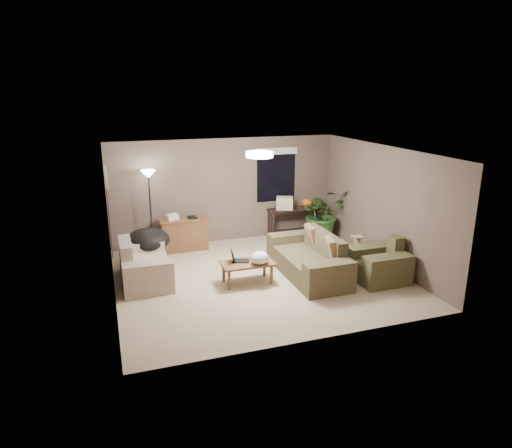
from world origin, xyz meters
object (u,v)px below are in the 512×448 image
object	(u,v)px
cat_scratching_post	(357,248)
coffee_table	(247,265)
main_sofa	(310,261)
armchair	(379,265)
houseplant	(323,219)
console_table	(294,220)
papasan_chair	(148,244)
floor_lamp	(149,184)
desk	(184,234)
loveseat	(143,266)

from	to	relation	value
cat_scratching_post	coffee_table	bearing A→B (deg)	-168.92
main_sofa	cat_scratching_post	size ratio (longest dim) A/B	4.40
armchair	houseplant	distance (m)	2.72
console_table	cat_scratching_post	size ratio (longest dim) A/B	2.60
papasan_chair	console_table	bearing A→B (deg)	12.25
armchair	floor_lamp	xyz separation A→B (m)	(-4.01, 2.95, 1.30)
desk	houseplant	distance (m)	3.43
main_sofa	armchair	xyz separation A→B (m)	(1.17, -0.66, 0.00)
main_sofa	houseplant	size ratio (longest dim) A/B	1.72
main_sofa	cat_scratching_post	xyz separation A→B (m)	(1.41, 0.53, -0.08)
desk	papasan_chair	size ratio (longest dim) A/B	1.15
coffee_table	houseplant	size ratio (longest dim) A/B	0.78
armchair	floor_lamp	bearing A→B (deg)	143.65
armchair	coffee_table	distance (m)	2.57
loveseat	console_table	world-z (taller)	loveseat
loveseat	desk	distance (m)	1.89
coffee_table	console_table	world-z (taller)	console_table
coffee_table	desk	distance (m)	2.44
console_table	coffee_table	bearing A→B (deg)	-129.81
coffee_table	main_sofa	bearing A→B (deg)	-0.12
loveseat	main_sofa	bearing A→B (deg)	-13.07
houseplant	desk	bearing A→B (deg)	175.72
console_table	houseplant	world-z (taller)	houseplant
desk	floor_lamp	size ratio (longest dim) A/B	0.58
console_table	houseplant	xyz separation A→B (m)	(0.64, -0.32, 0.06)
coffee_table	floor_lamp	bearing A→B (deg)	123.78
floor_lamp	cat_scratching_post	distance (m)	4.80
desk	armchair	bearing A→B (deg)	-42.01
desk	papasan_chair	distance (m)	1.14
loveseat	desk	bearing A→B (deg)	55.47
main_sofa	papasan_chair	distance (m)	3.39
loveseat	armchair	size ratio (longest dim) A/B	1.60
loveseat	floor_lamp	bearing A→B (deg)	77.17
loveseat	floor_lamp	world-z (taller)	floor_lamp
armchair	floor_lamp	distance (m)	5.15
armchair	desk	size ratio (longest dim) A/B	0.91
armchair	desk	xyz separation A→B (m)	(-3.29, 2.96, 0.08)
coffee_table	cat_scratching_post	xyz separation A→B (m)	(2.72, 0.53, -0.14)
floor_lamp	cat_scratching_post	xyz separation A→B (m)	(4.25, -1.75, -1.38)
papasan_chair	cat_scratching_post	xyz separation A→B (m)	(4.40, -1.04, -0.25)
houseplant	cat_scratching_post	size ratio (longest dim) A/B	2.56
loveseat	papasan_chair	bearing A→B (deg)	76.92
console_table	floor_lamp	size ratio (longest dim) A/B	0.68
armchair	cat_scratching_post	bearing A→B (deg)	78.92
main_sofa	papasan_chair	bearing A→B (deg)	152.29
main_sofa	houseplant	xyz separation A→B (m)	(1.31, 2.04, 0.20)
armchair	loveseat	bearing A→B (deg)	162.16
desk	console_table	bearing A→B (deg)	1.41
papasan_chair	cat_scratching_post	distance (m)	4.53
console_table	cat_scratching_post	distance (m)	1.99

